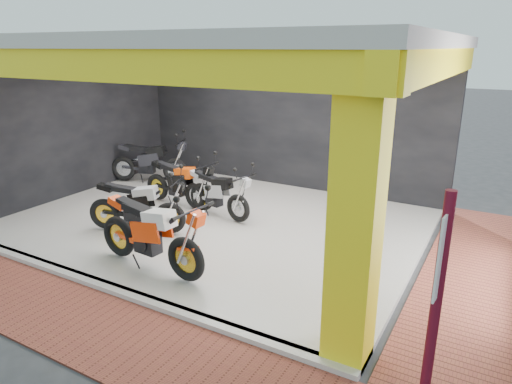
% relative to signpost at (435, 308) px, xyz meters
% --- Properties ---
extents(ground, '(80.00, 80.00, 0.00)m').
position_rel_signpost_xyz_m(ground, '(-4.71, 1.39, -1.32)').
color(ground, '#2D2D30').
rests_on(ground, ground).
extents(showroom_floor, '(8.00, 6.00, 0.10)m').
position_rel_signpost_xyz_m(showroom_floor, '(-4.71, 3.39, -1.27)').
color(showroom_floor, white).
rests_on(showroom_floor, ground).
extents(showroom_ceiling, '(8.40, 6.40, 0.20)m').
position_rel_signpost_xyz_m(showroom_ceiling, '(-4.71, 3.39, 2.28)').
color(showroom_ceiling, beige).
rests_on(showroom_ceiling, corner_column).
extents(back_wall, '(8.20, 0.20, 3.50)m').
position_rel_signpost_xyz_m(back_wall, '(-4.71, 6.49, 0.43)').
color(back_wall, black).
rests_on(back_wall, ground).
extents(left_wall, '(0.20, 6.20, 3.50)m').
position_rel_signpost_xyz_m(left_wall, '(-8.81, 3.39, 0.43)').
color(left_wall, black).
rests_on(left_wall, ground).
extents(corner_column, '(0.50, 0.50, 3.50)m').
position_rel_signpost_xyz_m(corner_column, '(-0.96, 0.64, 0.43)').
color(corner_column, yellow).
rests_on(corner_column, ground).
extents(header_beam_front, '(8.40, 0.30, 0.40)m').
position_rel_signpost_xyz_m(header_beam_front, '(-4.71, 0.39, 1.98)').
color(header_beam_front, yellow).
rests_on(header_beam_front, corner_column).
extents(header_beam_right, '(0.30, 6.40, 0.40)m').
position_rel_signpost_xyz_m(header_beam_right, '(-0.71, 3.39, 1.98)').
color(header_beam_right, yellow).
rests_on(header_beam_right, corner_column).
extents(floor_kerb, '(8.00, 0.20, 0.10)m').
position_rel_signpost_xyz_m(floor_kerb, '(-4.71, 0.37, -1.27)').
color(floor_kerb, white).
rests_on(floor_kerb, ground).
extents(paver_front, '(9.00, 1.40, 0.03)m').
position_rel_signpost_xyz_m(paver_front, '(-4.71, -0.41, -1.31)').
color(paver_front, brown).
rests_on(paver_front, ground).
extents(paver_right, '(1.40, 7.00, 0.03)m').
position_rel_signpost_xyz_m(paver_right, '(0.09, 3.39, -1.31)').
color(paver_right, brown).
rests_on(paver_right, ground).
extents(signpost, '(0.10, 0.34, 2.41)m').
position_rel_signpost_xyz_m(signpost, '(0.00, 0.00, 0.00)').
color(signpost, maroon).
rests_on(signpost, ground).
extents(moto_hero, '(2.42, 1.07, 1.44)m').
position_rel_signpost_xyz_m(moto_hero, '(-3.63, 1.04, -0.50)').
color(moto_hero, '#FF3C0A').
rests_on(moto_hero, showroom_floor).
extents(moto_row_a, '(2.19, 1.41, 1.25)m').
position_rel_signpost_xyz_m(moto_row_a, '(-5.04, 2.37, -0.59)').
color(moto_row_a, black).
rests_on(moto_row_a, showroom_floor).
extents(moto_row_b, '(2.03, 1.02, 1.18)m').
position_rel_signpost_xyz_m(moto_row_b, '(-4.23, 3.52, -0.63)').
color(moto_row_b, '#A0A2A7').
rests_on(moto_row_b, showroom_floor).
extents(moto_row_c, '(2.09, 0.88, 1.25)m').
position_rel_signpost_xyz_m(moto_row_c, '(-5.27, 3.72, -0.60)').
color(moto_row_c, black).
rests_on(moto_row_c, showroom_floor).
extents(moto_row_d, '(2.31, 1.55, 1.33)m').
position_rel_signpost_xyz_m(moto_row_d, '(-7.14, 5.09, -0.56)').
color(moto_row_d, black).
rests_on(moto_row_d, showroom_floor).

